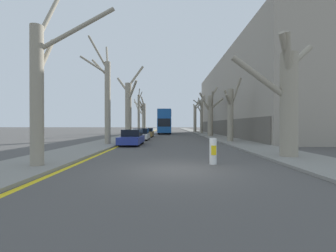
{
  "coord_description": "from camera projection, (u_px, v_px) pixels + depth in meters",
  "views": [
    {
      "loc": [
        -0.3,
        -8.85,
        1.78
      ],
      "look_at": [
        -0.56,
        30.51,
        1.56
      ],
      "focal_mm": 24.0,
      "sensor_mm": 36.0,
      "label": 1
    }
  ],
  "objects": [
    {
      "name": "parked_car_2",
      "position": [
        147.0,
        133.0,
        32.54
      ],
      "size": [
        1.85,
        4.45,
        1.31
      ],
      "color": "olive",
      "rests_on": "ground"
    },
    {
      "name": "street_tree_left_2",
      "position": [
        129.0,
        107.0,
        29.54
      ],
      "size": [
        3.85,
        3.17,
        9.67
      ],
      "color": "gray",
      "rests_on": "ground"
    },
    {
      "name": "ground_plane",
      "position": [
        177.0,
        170.0,
        8.85
      ],
      "size": [
        300.0,
        300.0,
        0.0
      ],
      "primitive_type": "plane",
      "color": "#4C4947"
    },
    {
      "name": "parked_car_0",
      "position": [
        132.0,
        138.0,
        19.8
      ],
      "size": [
        1.76,
        4.55,
        1.36
      ],
      "color": "navy",
      "rests_on": "ground"
    },
    {
      "name": "double_decker_bus",
      "position": [
        165.0,
        121.0,
        44.44
      ],
      "size": [
        2.52,
        10.19,
        4.63
      ],
      "color": "#19519E",
      "rests_on": "ground"
    },
    {
      "name": "street_tree_left_3",
      "position": [
        139.0,
        113.0,
        39.61
      ],
      "size": [
        1.91,
        2.72,
        8.0
      ],
      "color": "gray",
      "rests_on": "ground"
    },
    {
      "name": "street_tree_right_2",
      "position": [
        210.0,
        113.0,
        33.27
      ],
      "size": [
        3.75,
        3.66,
        7.66
      ],
      "color": "gray",
      "rests_on": "ground"
    },
    {
      "name": "kerb_line_stripe",
      "position": [
        153.0,
        132.0,
        58.88
      ],
      "size": [
        0.24,
        120.0,
        0.01
      ],
      "primitive_type": "cube",
      "color": "yellow",
      "rests_on": "ground"
    },
    {
      "name": "street_tree_right_0",
      "position": [
        287.0,
        98.0,
        11.83
      ],
      "size": [
        4.7,
        2.04,
        6.38
      ],
      "color": "gray",
      "rests_on": "ground"
    },
    {
      "name": "street_tree_right_3",
      "position": [
        201.0,
        116.0,
        43.94
      ],
      "size": [
        2.01,
        2.04,
        6.9
      ],
      "color": "gray",
      "rests_on": "ground"
    },
    {
      "name": "building_facade_right",
      "position": [
        248.0,
        98.0,
        38.12
      ],
      "size": [
        10.08,
        40.45,
        12.53
      ],
      "color": "#9E9384",
      "rests_on": "ground"
    },
    {
      "name": "street_tree_right_4",
      "position": [
        196.0,
        115.0,
        54.22
      ],
      "size": [
        2.91,
        3.29,
        8.84
      ],
      "color": "gray",
      "rests_on": "ground"
    },
    {
      "name": "parked_car_1",
      "position": [
        141.0,
        135.0,
        26.21
      ],
      "size": [
        1.8,
        3.92,
        1.35
      ],
      "color": "silver",
      "rests_on": "ground"
    },
    {
      "name": "sidewalk_right",
      "position": [
        195.0,
        131.0,
        58.81
      ],
      "size": [
        3.37,
        120.0,
        0.12
      ],
      "primitive_type": "cube",
      "color": "gray",
      "rests_on": "ground"
    },
    {
      "name": "street_tree_left_4",
      "position": [
        143.0,
        116.0,
        49.22
      ],
      "size": [
        2.7,
        3.66,
        7.77
      ],
      "color": "gray",
      "rests_on": "ground"
    },
    {
      "name": "traffic_bollard",
      "position": [
        213.0,
        151.0,
        10.12
      ],
      "size": [
        0.32,
        0.33,
        1.17
      ],
      "color": "white",
      "rests_on": "ground"
    },
    {
      "name": "street_tree_left_1",
      "position": [
        106.0,
        97.0,
        19.77
      ],
      "size": [
        2.64,
        2.05,
        9.48
      ],
      "color": "gray",
      "rests_on": "ground"
    },
    {
      "name": "street_tree_left_0",
      "position": [
        41.0,
        86.0,
        9.26
      ],
      "size": [
        3.29,
        1.81,
        7.98
      ],
      "color": "gray",
      "rests_on": "ground"
    },
    {
      "name": "street_tree_right_1",
      "position": [
        230.0,
        113.0,
        22.74
      ],
      "size": [
        1.67,
        1.79,
        6.32
      ],
      "color": "gray",
      "rests_on": "ground"
    },
    {
      "name": "sidewalk_left",
      "position": [
        146.0,
        131.0,
        58.89
      ],
      "size": [
        3.37,
        120.0,
        0.12
      ],
      "primitive_type": "cube",
      "color": "gray",
      "rests_on": "ground"
    }
  ]
}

